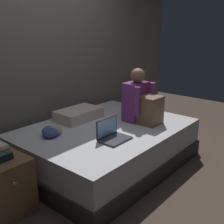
# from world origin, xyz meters

# --- Properties ---
(ground_plane) EXTENTS (8.00, 8.00, 0.00)m
(ground_plane) POSITION_xyz_m (0.00, 0.00, 0.00)
(ground_plane) COLOR #47382D
(wall_back) EXTENTS (5.60, 0.10, 2.70)m
(wall_back) POSITION_xyz_m (0.00, 1.20, 1.35)
(wall_back) COLOR slate
(wall_back) RESTS_ON ground_plane
(bed) EXTENTS (2.00, 1.50, 0.48)m
(bed) POSITION_xyz_m (0.20, 0.30, 0.24)
(bed) COLOR #332D2B
(bed) RESTS_ON ground_plane
(nightstand) EXTENTS (0.44, 0.46, 0.52)m
(nightstand) POSITION_xyz_m (-1.10, 0.39, 0.26)
(nightstand) COLOR brown
(nightstand) RESTS_ON ground_plane
(person_sitting) EXTENTS (0.39, 0.44, 0.66)m
(person_sitting) POSITION_xyz_m (0.63, 0.10, 0.73)
(person_sitting) COLOR #75337A
(person_sitting) RESTS_ON bed
(laptop) EXTENTS (0.32, 0.23, 0.22)m
(laptop) POSITION_xyz_m (-0.05, -0.00, 0.53)
(laptop) COLOR #333842
(laptop) RESTS_ON bed
(pillow) EXTENTS (0.56, 0.36, 0.13)m
(pillow) POSITION_xyz_m (0.19, 0.75, 0.54)
(pillow) COLOR beige
(pillow) RESTS_ON bed
(clothes_pile) EXTENTS (0.24, 0.23, 0.10)m
(clothes_pile) POSITION_xyz_m (-0.39, 0.56, 0.53)
(clothes_pile) COLOR #3D4C8E
(clothes_pile) RESTS_ON bed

